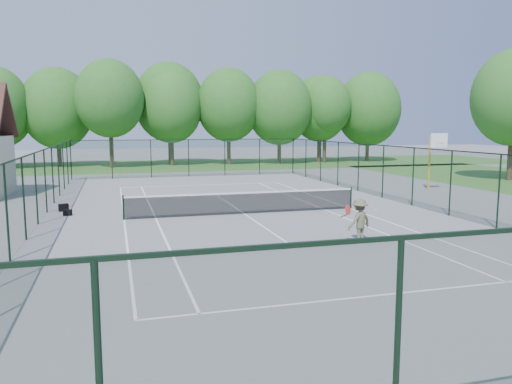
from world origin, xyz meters
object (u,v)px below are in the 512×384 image
sports_bag_a (64,207)px  tennis_player (359,221)px  tennis_net (244,202)px  basketball_goal (435,150)px

sports_bag_a → tennis_player: bearing=-57.7°
tennis_net → sports_bag_a: (-8.26, 3.15, -0.40)m
sports_bag_a → basketball_goal: bearing=-10.0°
basketball_goal → tennis_net: bearing=-159.7°
basketball_goal → tennis_player: basketball_goal is taller
tennis_player → sports_bag_a: bearing=137.5°
basketball_goal → tennis_player: (-11.43, -11.83, -1.78)m
tennis_net → tennis_player: tennis_player is taller
tennis_net → tennis_player: bearing=-69.7°
tennis_net → basketball_goal: (13.90, 5.14, 1.99)m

